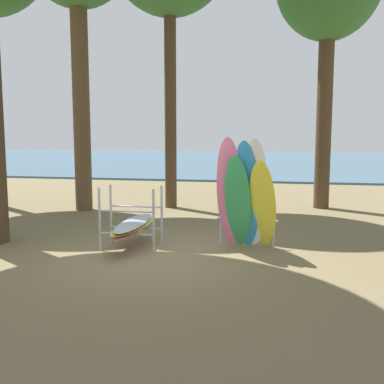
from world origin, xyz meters
name	(u,v)px	position (x,y,z in m)	size (l,w,h in m)	color
ground_plane	(152,256)	(0.00, 0.00, 0.00)	(80.00, 80.00, 0.00)	brown
lake_water	(255,160)	(0.00, 31.40, 0.05)	(80.00, 36.00, 0.10)	#38607A
leaning_board_pile	(246,198)	(1.67, 0.86, 1.03)	(1.26, 0.88, 2.25)	pink
board_storage_rack	(132,225)	(-0.57, 0.54, 0.47)	(1.15, 2.13, 1.25)	#9EA0A5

